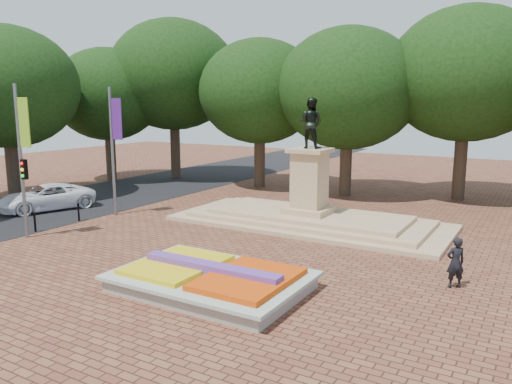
{
  "coord_description": "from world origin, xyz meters",
  "views": [
    {
      "loc": [
        10.35,
        -14.9,
        6.21
      ],
      "look_at": [
        -0.88,
        4.13,
        2.2
      ],
      "focal_mm": 35.0,
      "sensor_mm": 36.0,
      "label": 1
    }
  ],
  "objects": [
    {
      "name": "banner_poles",
      "position": [
        -10.08,
        -1.31,
        3.88
      ],
      "size": [
        0.88,
        11.17,
        7.0
      ],
      "color": "slate",
      "rests_on": "ground"
    },
    {
      "name": "pedestrian",
      "position": [
        7.97,
        2.36,
        0.88
      ],
      "size": [
        0.76,
        0.72,
        1.75
      ],
      "primitive_type": "imported",
      "rotation": [
        0.0,
        0.0,
        3.79
      ],
      "color": "black",
      "rests_on": "ground"
    },
    {
      "name": "van",
      "position": [
        -14.6,
        3.38,
        0.74
      ],
      "size": [
        4.13,
        5.84,
        1.48
      ],
      "primitive_type": "imported",
      "rotation": [
        0.0,
        0.0,
        -0.35
      ],
      "color": "white",
      "rests_on": "ground"
    },
    {
      "name": "tree_row_back",
      "position": [
        2.33,
        18.0,
        6.67
      ],
      "size": [
        44.8,
        8.8,
        10.43
      ],
      "color": "#3C2F21",
      "rests_on": "ground"
    },
    {
      "name": "bollard_row",
      "position": [
        -10.7,
        -1.5,
        0.53
      ],
      "size": [
        0.12,
        13.12,
        0.98
      ],
      "color": "black",
      "rests_on": "ground"
    },
    {
      "name": "flower_bed",
      "position": [
        1.03,
        -2.0,
        0.38
      ],
      "size": [
        6.3,
        4.3,
        0.91
      ],
      "color": "gray",
      "rests_on": "ground"
    },
    {
      "name": "tree_row_street",
      "position": [
        -19.5,
        4.67,
        6.39
      ],
      "size": [
        8.4,
        25.4,
        9.98
      ],
      "color": "#3C2F21",
      "rests_on": "ground"
    },
    {
      "name": "asphalt_street",
      "position": [
        -15.0,
        5.0,
        0.01
      ],
      "size": [
        9.0,
        90.0,
        0.02
      ],
      "primitive_type": "cube",
      "color": "black",
      "rests_on": "ground"
    },
    {
      "name": "monument",
      "position": [
        0.0,
        8.0,
        0.88
      ],
      "size": [
        14.0,
        6.0,
        6.4
      ],
      "color": "tan",
      "rests_on": "ground"
    },
    {
      "name": "ground",
      "position": [
        0.0,
        0.0,
        0.0
      ],
      "size": [
        90.0,
        90.0,
        0.0
      ],
      "primitive_type": "plane",
      "color": "brown",
      "rests_on": "ground"
    }
  ]
}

